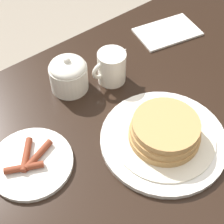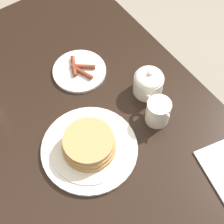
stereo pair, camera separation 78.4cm
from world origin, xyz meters
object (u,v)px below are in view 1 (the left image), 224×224
Objects in this scene: creamer_pitcher at (112,66)px; napkin at (167,32)px; pancake_plate at (164,135)px; sugar_bowl at (68,74)px; side_plate_bacon at (31,162)px.

creamer_pitcher reaches higher than napkin.
pancake_plate is 2.54× the size of creamer_pitcher.
pancake_plate is 1.40× the size of napkin.
creamer_pitcher is at bearing -98.09° from pancake_plate.
creamer_pitcher reaches higher than pancake_plate.
sugar_bowl is 0.49× the size of napkin.
sugar_bowl reaches higher than side_plate_bacon.
creamer_pitcher is at bearing -162.02° from side_plate_bacon.
sugar_bowl reaches higher than creamer_pitcher.
side_plate_bacon is 0.30m from creamer_pitcher.
napkin is at bearing -178.70° from sugar_bowl.
sugar_bowl is at bearing -144.10° from side_plate_bacon.
side_plate_bacon is at bearing 15.09° from napkin.
napkin is (-0.27, -0.27, -0.02)m from pancake_plate.
napkin is at bearing -135.54° from pancake_plate.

